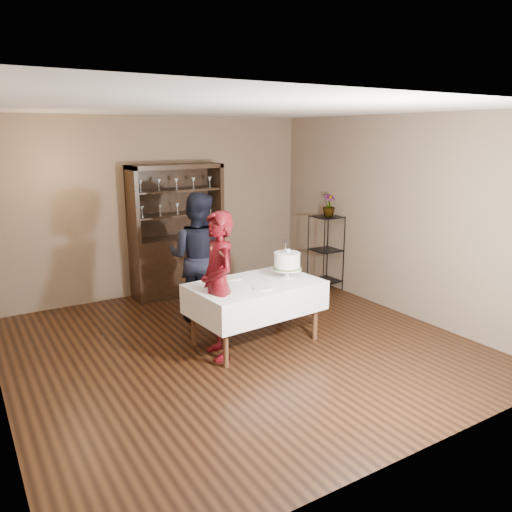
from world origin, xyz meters
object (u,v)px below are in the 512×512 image
Objects in this scene: cake_table at (255,297)px; potted_plant at (329,205)px; plant_etagere at (326,250)px; cake at (287,262)px; man at (198,257)px; woman at (218,286)px; china_hutch at (177,252)px.

potted_plant reaches higher than cake_table.
plant_etagere is 2.48× the size of cake.
plant_etagere is at bearing 30.63° from cake_table.
cake_table is at bearing 146.70° from man.
cake is (0.45, -0.00, 0.37)m from cake_table.
cake is at bearing -142.83° from plant_etagere.
cake reaches higher than cake_table.
cake is 1.40× the size of potted_plant.
woman is at bearing -169.72° from cake_table.
man is (-0.20, -1.18, 0.19)m from china_hutch.
cake_table is 0.95× the size of woman.
china_hutch is 1.21m from man.
china_hutch reaches higher than woman.
potted_plant is at bearing -16.04° from plant_etagere.
china_hutch is at bearing 153.17° from plant_etagere.
man is 2.36m from potted_plant.
potted_plant is at bearing -26.71° from china_hutch.
plant_etagere is 0.70× the size of man.
plant_etagere is 0.73× the size of woman.
china_hutch reaches higher than plant_etagere.
potted_plant is at bearing 30.19° from cake_table.
woman is at bearing -153.41° from potted_plant.
china_hutch is at bearing 174.98° from woman.
man reaches higher than woman.
cake_table is at bearing -89.57° from china_hutch.
cake_table is at bearing -149.37° from plant_etagere.
china_hutch is 2.43m from woman.
china_hutch is 2.33m from plant_etagere.
cake_table is 3.24× the size of cake.
cake_table is 0.60m from woman.
woman is 0.96× the size of man.
man is at bearing 120.90° from cake.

